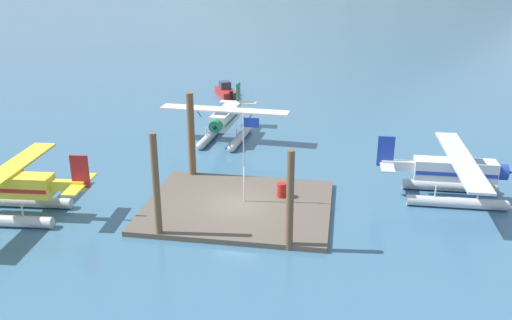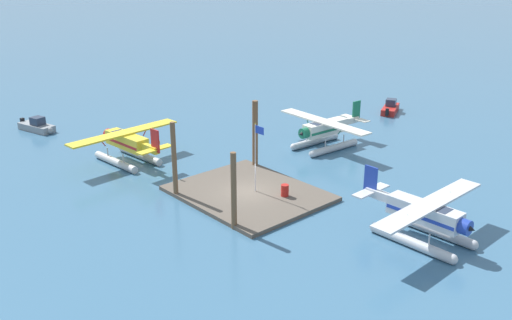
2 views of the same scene
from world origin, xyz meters
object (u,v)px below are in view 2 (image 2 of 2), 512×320
seaplane_cream_bow_left (325,132)px  boat_red_open_north (390,108)px  flagpole (256,149)px  mooring_buoy (157,142)px  seaplane_yellow_port_aft (127,145)px  boat_grey_open_sw (37,126)px  seaplane_silver_stbd_fwd (424,218)px  fuel_drum (285,190)px

seaplane_cream_bow_left → boat_red_open_north: seaplane_cream_bow_left is taller
flagpole → mooring_buoy: (-14.98, 0.73, -3.35)m
seaplane_yellow_port_aft → boat_red_open_north: bearing=79.9°
boat_grey_open_sw → seaplane_yellow_port_aft: bearing=9.0°
mooring_buoy → boat_red_open_north: bearing=74.0°
flagpole → seaplane_silver_stbd_fwd: (12.28, 3.05, -2.09)m
flagpole → seaplane_yellow_port_aft: (-12.86, -3.54, -2.09)m
boat_red_open_north → boat_grey_open_sw: bearing=-120.9°
flagpole → seaplane_cream_bow_left: bearing=108.0°
flagpole → seaplane_cream_bow_left: flagpole is taller
fuel_drum → mooring_buoy: 16.99m
fuel_drum → seaplane_cream_bow_left: 12.64m
seaplane_silver_stbd_fwd → boat_grey_open_sw: (-39.51, -8.87, -1.09)m
flagpole → seaplane_silver_stbd_fwd: bearing=13.9°
flagpole → fuel_drum: size_ratio=6.06×
mooring_buoy → seaplane_silver_stbd_fwd: 27.38m
mooring_buoy → seaplane_yellow_port_aft: (2.12, -4.27, 1.26)m
seaplane_yellow_port_aft → seaplane_silver_stbd_fwd: bearing=14.7°
flagpole → seaplane_yellow_port_aft: 13.50m
fuel_drum → seaplane_yellow_port_aft: size_ratio=0.08×
boat_grey_open_sw → flagpole: bearing=12.1°
flagpole → seaplane_yellow_port_aft: bearing=-164.6°
seaplane_cream_bow_left → seaplane_yellow_port_aft: (-8.91, -15.67, 0.00)m
seaplane_cream_bow_left → seaplane_silver_stbd_fwd: same height
fuel_drum → seaplane_cream_bow_left: bearing=118.1°
seaplane_silver_stbd_fwd → flagpole: bearing=-166.1°
seaplane_silver_stbd_fwd → fuel_drum: bearing=-168.7°
mooring_buoy → boat_red_open_north: size_ratio=0.14×
mooring_buoy → seaplane_cream_bow_left: seaplane_cream_bow_left is taller
flagpole → boat_red_open_north: 28.53m
fuel_drum → mooring_buoy: fuel_drum is taller
fuel_drum → flagpole: bearing=-153.4°
mooring_buoy → boat_red_open_north: boat_red_open_north is taller
fuel_drum → boat_red_open_north: boat_red_open_north is taller
boat_grey_open_sw → fuel_drum: bearing=13.1°
seaplane_yellow_port_aft → mooring_buoy: bearing=116.4°
seaplane_cream_bow_left → boat_grey_open_sw: bearing=-142.4°
boat_grey_open_sw → mooring_buoy: bearing=28.1°
seaplane_silver_stbd_fwd → seaplane_yellow_port_aft: bearing=-165.3°
boat_red_open_north → seaplane_yellow_port_aft: bearing=-100.1°
seaplane_yellow_port_aft → seaplane_silver_stbd_fwd: (25.14, 6.59, 0.00)m
fuel_drum → boat_grey_open_sw: bearing=-166.9°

